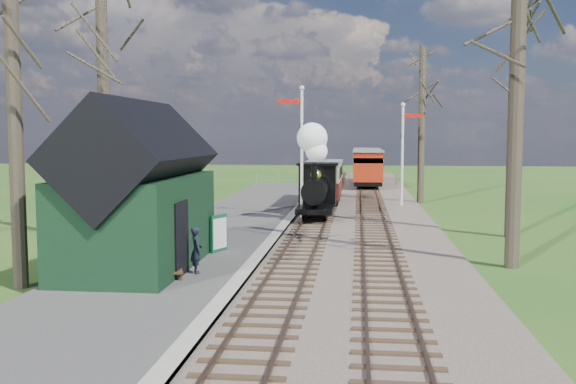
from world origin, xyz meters
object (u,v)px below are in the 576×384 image
(red_carriage_a, at_px, (368,168))
(semaphore_far, at_px, (404,146))
(red_carriage_b, at_px, (367,164))
(coach, at_px, (323,180))
(station_shed, at_px, (139,195))
(sign_board, at_px, (219,233))
(person, at_px, (196,250))
(locomotive, at_px, (316,178))
(semaphore_near, at_px, (300,142))
(bench, at_px, (171,264))

(red_carriage_a, bearing_deg, semaphore_far, -81.46)
(red_carriage_b, bearing_deg, coach, -98.42)
(station_shed, height_order, sign_board, station_shed)
(red_carriage_a, distance_m, red_carriage_b, 5.50)
(red_carriage_a, relative_size, person, 4.23)
(locomotive, height_order, coach, locomotive)
(sign_board, bearing_deg, locomotive, 74.38)
(semaphore_far, xyz_separation_m, red_carriage_a, (-1.77, 11.81, -1.78))
(station_shed, xyz_separation_m, semaphore_near, (3.53, 12.00, 1.35))
(locomotive, distance_m, red_carriage_b, 23.77)
(red_carriage_b, xyz_separation_m, person, (-5.06, -35.98, -0.74))
(semaphore_far, height_order, red_carriage_a, semaphore_far)
(red_carriage_b, relative_size, bench, 4.16)
(sign_board, xyz_separation_m, person, (0.09, -3.25, 0.04))
(semaphore_far, relative_size, coach, 0.83)
(semaphore_near, relative_size, bench, 4.78)
(red_carriage_a, bearing_deg, station_shed, -103.03)
(station_shed, xyz_separation_m, bench, (1.27, -1.15, -1.73))
(station_shed, height_order, locomotive, station_shed)
(coach, bearing_deg, semaphore_far, 3.31)
(semaphore_far, distance_m, red_carriage_a, 12.07)
(red_carriage_b, bearing_deg, person, -98.01)
(coach, xyz_separation_m, bench, (-3.03, -18.90, -0.93))
(red_carriage_a, xyz_separation_m, person, (-5.06, -30.48, -0.74))
(bench, bearing_deg, station_shed, 137.78)
(semaphore_near, bearing_deg, red_carriage_b, 81.78)
(semaphore_far, relative_size, red_carriage_b, 1.06)
(locomotive, relative_size, red_carriage_a, 0.79)
(coach, xyz_separation_m, red_carriage_b, (2.60, 17.56, 0.11))
(locomotive, distance_m, coach, 6.08)
(locomotive, relative_size, bench, 3.31)
(semaphore_far, distance_m, red_carriage_b, 17.49)
(red_carriage_a, xyz_separation_m, sign_board, (-5.16, -27.23, -0.77))
(station_shed, distance_m, person, 2.42)
(red_carriage_b, distance_m, sign_board, 33.14)
(red_carriage_b, height_order, bench, red_carriage_b)
(station_shed, distance_m, sign_board, 3.44)
(coach, bearing_deg, red_carriage_a, 77.84)
(bench, bearing_deg, sign_board, 82.76)
(locomotive, distance_m, person, 12.65)
(semaphore_near, xyz_separation_m, sign_board, (-1.79, -9.42, -2.82))
(coach, bearing_deg, sign_board, -99.57)
(bench, distance_m, person, 0.80)
(semaphore_far, xyz_separation_m, red_carriage_b, (-1.77, 17.31, -1.78))
(semaphore_near, xyz_separation_m, locomotive, (0.76, -0.31, -1.63))
(station_shed, distance_m, locomotive, 12.45)
(coach, distance_m, person, 18.59)
(person, bearing_deg, locomotive, -35.80)
(red_carriage_b, bearing_deg, semaphore_near, -98.22)
(person, bearing_deg, bench, 105.55)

